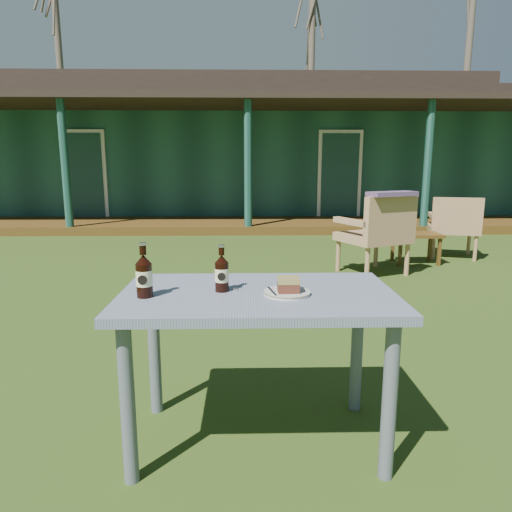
{
  "coord_description": "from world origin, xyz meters",
  "views": [
    {
      "loc": [
        -0.05,
        -3.53,
        1.27
      ],
      "look_at": [
        0.0,
        -1.3,
        0.82
      ],
      "focal_mm": 32.0,
      "sensor_mm": 36.0,
      "label": 1
    }
  ],
  "objects_px": {
    "plate": "(287,292)",
    "cola_bottle_far": "(144,275)",
    "armchair_left": "(379,231)",
    "side_table": "(416,238)",
    "cola_bottle_near": "(222,273)",
    "armchair_right": "(454,224)",
    "cafe_table": "(258,314)",
    "cake_slice": "(288,284)"
  },
  "relations": [
    {
      "from": "cafe_table",
      "to": "armchair_left",
      "type": "height_order",
      "value": "armchair_left"
    },
    {
      "from": "cafe_table",
      "to": "cola_bottle_far",
      "type": "relative_size",
      "value": 5.17
    },
    {
      "from": "cafe_table",
      "to": "plate",
      "type": "height_order",
      "value": "plate"
    },
    {
      "from": "cola_bottle_near",
      "to": "armchair_right",
      "type": "distance_m",
      "value": 5.14
    },
    {
      "from": "plate",
      "to": "cake_slice",
      "type": "relative_size",
      "value": 2.22
    },
    {
      "from": "cola_bottle_near",
      "to": "cola_bottle_far",
      "type": "xyz_separation_m",
      "value": [
        -0.32,
        -0.08,
        0.01
      ]
    },
    {
      "from": "cola_bottle_far",
      "to": "side_table",
      "type": "distance_m",
      "value": 4.75
    },
    {
      "from": "plate",
      "to": "armchair_right",
      "type": "height_order",
      "value": "armchair_right"
    },
    {
      "from": "plate",
      "to": "cola_bottle_far",
      "type": "distance_m",
      "value": 0.61
    },
    {
      "from": "plate",
      "to": "cola_bottle_near",
      "type": "height_order",
      "value": "cola_bottle_near"
    },
    {
      "from": "armchair_right",
      "to": "cola_bottle_near",
      "type": "bearing_deg",
      "value": -125.28
    },
    {
      "from": "cola_bottle_far",
      "to": "side_table",
      "type": "relative_size",
      "value": 0.39
    },
    {
      "from": "cafe_table",
      "to": "side_table",
      "type": "distance_m",
      "value": 4.43
    },
    {
      "from": "cola_bottle_near",
      "to": "cake_slice",
      "type": "bearing_deg",
      "value": -12.28
    },
    {
      "from": "armchair_left",
      "to": "armchair_right",
      "type": "height_order",
      "value": "armchair_left"
    },
    {
      "from": "cola_bottle_near",
      "to": "cafe_table",
      "type": "bearing_deg",
      "value": -5.08
    },
    {
      "from": "armchair_left",
      "to": "armchair_right",
      "type": "bearing_deg",
      "value": 36.07
    },
    {
      "from": "cola_bottle_far",
      "to": "armchair_left",
      "type": "xyz_separation_m",
      "value": [
        1.96,
        3.3,
        -0.29
      ]
    },
    {
      "from": "armchair_right",
      "to": "side_table",
      "type": "xyz_separation_m",
      "value": [
        -0.65,
        -0.35,
        -0.13
      ]
    },
    {
      "from": "armchair_right",
      "to": "plate",
      "type": "bearing_deg",
      "value": -122.3
    },
    {
      "from": "cake_slice",
      "to": "side_table",
      "type": "height_order",
      "value": "cake_slice"
    },
    {
      "from": "cola_bottle_far",
      "to": "cake_slice",
      "type": "bearing_deg",
      "value": 1.78
    },
    {
      "from": "plate",
      "to": "side_table",
      "type": "relative_size",
      "value": 0.34
    },
    {
      "from": "armchair_left",
      "to": "side_table",
      "type": "distance_m",
      "value": 0.94
    },
    {
      "from": "armchair_left",
      "to": "plate",
      "type": "bearing_deg",
      "value": -112.49
    },
    {
      "from": "cafe_table",
      "to": "cake_slice",
      "type": "xyz_separation_m",
      "value": [
        0.13,
        -0.05,
        0.15
      ]
    },
    {
      "from": "armchair_left",
      "to": "side_table",
      "type": "bearing_deg",
      "value": 42.28
    },
    {
      "from": "cola_bottle_near",
      "to": "cola_bottle_far",
      "type": "height_order",
      "value": "cola_bottle_far"
    },
    {
      "from": "cake_slice",
      "to": "cola_bottle_near",
      "type": "height_order",
      "value": "cola_bottle_near"
    },
    {
      "from": "cola_bottle_near",
      "to": "side_table",
      "type": "relative_size",
      "value": 0.35
    },
    {
      "from": "armchair_left",
      "to": "cola_bottle_near",
      "type": "bearing_deg",
      "value": -116.95
    },
    {
      "from": "plate",
      "to": "armchair_right",
      "type": "distance_m",
      "value": 5.03
    },
    {
      "from": "cake_slice",
      "to": "cafe_table",
      "type": "bearing_deg",
      "value": 159.57
    },
    {
      "from": "cola_bottle_far",
      "to": "armchair_left",
      "type": "distance_m",
      "value": 3.85
    },
    {
      "from": "cola_bottle_far",
      "to": "cafe_table",
      "type": "bearing_deg",
      "value": 8.03
    },
    {
      "from": "cola_bottle_near",
      "to": "armchair_right",
      "type": "xyz_separation_m",
      "value": [
        2.96,
        4.19,
        -0.33
      ]
    },
    {
      "from": "cafe_table",
      "to": "armchair_right",
      "type": "xyz_separation_m",
      "value": [
        2.81,
        4.2,
        -0.14
      ]
    },
    {
      "from": "armchair_right",
      "to": "side_table",
      "type": "distance_m",
      "value": 0.75
    },
    {
      "from": "cake_slice",
      "to": "side_table",
      "type": "bearing_deg",
      "value": 62.5
    },
    {
      "from": "cafe_table",
      "to": "cola_bottle_near",
      "type": "xyz_separation_m",
      "value": [
        -0.16,
        0.01,
        0.18
      ]
    },
    {
      "from": "cola_bottle_near",
      "to": "armchair_left",
      "type": "bearing_deg",
      "value": 63.05
    },
    {
      "from": "plate",
      "to": "cola_bottle_near",
      "type": "xyz_separation_m",
      "value": [
        -0.28,
        0.06,
        0.07
      ]
    }
  ]
}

